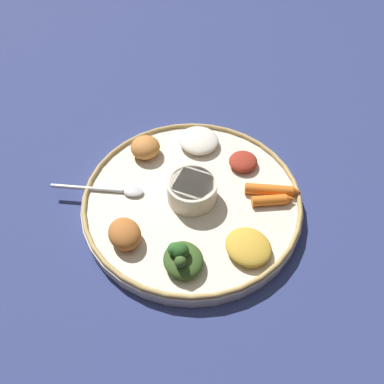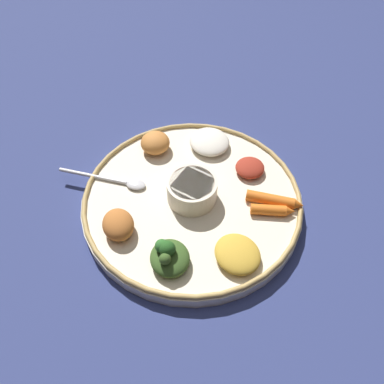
# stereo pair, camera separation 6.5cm
# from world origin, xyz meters

# --- Properties ---
(ground_plane) EXTENTS (2.40, 2.40, 0.00)m
(ground_plane) POSITION_xyz_m (0.00, 0.00, 0.00)
(ground_plane) COLOR navy
(platter) EXTENTS (0.37, 0.37, 0.02)m
(platter) POSITION_xyz_m (0.00, 0.00, 0.01)
(platter) COLOR beige
(platter) RESTS_ON ground_plane
(platter_rim) EXTENTS (0.37, 0.37, 0.01)m
(platter_rim) POSITION_xyz_m (0.00, 0.00, 0.02)
(platter_rim) COLOR tan
(platter_rim) RESTS_ON platter
(center_bowl) EXTENTS (0.08, 0.08, 0.04)m
(center_bowl) POSITION_xyz_m (0.00, 0.00, 0.04)
(center_bowl) COLOR beige
(center_bowl) RESTS_ON platter
(spoon) EXTENTS (0.11, 0.13, 0.01)m
(spoon) POSITION_xyz_m (0.09, -0.10, 0.03)
(spoon) COLOR silver
(spoon) RESTS_ON platter
(greens_pile) EXTENTS (0.08, 0.08, 0.05)m
(greens_pile) POSITION_xyz_m (0.10, 0.08, 0.04)
(greens_pile) COLOR #385623
(greens_pile) RESTS_ON platter
(carrot_near_spoon) EXTENTS (0.07, 0.06, 0.02)m
(carrot_near_spoon) POSITION_xyz_m (-0.09, 0.10, 0.03)
(carrot_near_spoon) COLOR orange
(carrot_near_spoon) RESTS_ON platter
(carrot_outer) EXTENTS (0.07, 0.08, 0.02)m
(carrot_outer) POSITION_xyz_m (-0.10, 0.09, 0.03)
(carrot_outer) COLOR orange
(carrot_outer) RESTS_ON platter
(mound_lentil_yellow) EXTENTS (0.07, 0.08, 0.02)m
(mound_lentil_yellow) POSITION_xyz_m (0.01, 0.13, 0.03)
(mound_lentil_yellow) COLOR gold
(mound_lentil_yellow) RESTS_ON platter
(mound_chickpea) EXTENTS (0.06, 0.07, 0.03)m
(mound_chickpea) POSITION_xyz_m (0.13, -0.01, 0.04)
(mound_chickpea) COLOR #B2662D
(mound_chickpea) RESTS_ON platter
(mound_squash) EXTENTS (0.08, 0.08, 0.03)m
(mound_squash) POSITION_xyz_m (-0.01, -0.13, 0.04)
(mound_squash) COLOR #C67A38
(mound_squash) RESTS_ON platter
(mound_rice_white) EXTENTS (0.07, 0.08, 0.02)m
(mound_rice_white) POSITION_xyz_m (-0.10, -0.08, 0.03)
(mound_rice_white) COLOR silver
(mound_rice_white) RESTS_ON platter
(mound_beet) EXTENTS (0.06, 0.06, 0.02)m
(mound_beet) POSITION_xyz_m (-0.12, 0.01, 0.03)
(mound_beet) COLOR maroon
(mound_beet) RESTS_ON platter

